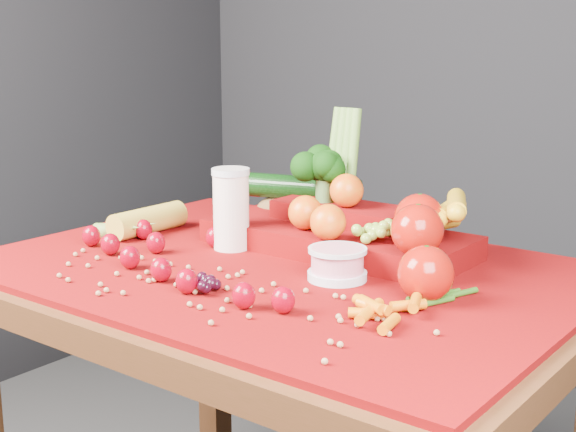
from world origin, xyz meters
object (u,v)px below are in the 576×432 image
Objects in this scene: milk_glass at (231,206)px; produce_mound at (354,223)px; table at (281,322)px; yogurt_bowl at (337,263)px.

milk_glass is 0.24m from produce_mound.
yogurt_bowl reaches higher than table.
table is 6.96× the size of milk_glass.
yogurt_bowl is (0.13, -0.01, 0.14)m from table.
produce_mound is at bearing 69.22° from table.
milk_glass is 0.25× the size of produce_mound.
yogurt_bowl is (0.28, -0.04, -0.06)m from milk_glass.
yogurt_bowl is 0.18m from produce_mound.
produce_mound is (0.06, 0.15, 0.17)m from table.
milk_glass reaches higher than table.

